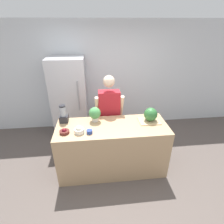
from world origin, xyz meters
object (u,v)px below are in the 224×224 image
(refrigerator, at_px, (70,99))
(potted_plant, at_px, (95,114))
(watermelon, at_px, (151,114))
(bowl_small_blue, at_px, (89,132))
(bowl_cherries, at_px, (64,132))
(blender, at_px, (63,115))
(person, at_px, (109,115))
(bowl_cream, at_px, (79,130))

(refrigerator, bearing_deg, potted_plant, -63.25)
(watermelon, relative_size, bowl_small_blue, 2.49)
(bowl_cherries, bearing_deg, watermelon, 8.96)
(refrigerator, bearing_deg, bowl_cherries, -87.34)
(bowl_cherries, height_order, potted_plant, potted_plant)
(blender, bearing_deg, refrigerator, 90.84)
(person, distance_m, bowl_cherries, 1.04)
(bowl_cherries, bearing_deg, bowl_cream, -4.11)
(watermelon, height_order, blender, blender)
(bowl_cherries, height_order, bowl_cream, bowl_cream)
(refrigerator, relative_size, person, 1.12)
(bowl_cream, bearing_deg, bowl_small_blue, -10.69)
(refrigerator, relative_size, blender, 5.88)
(refrigerator, xyz_separation_m, bowl_cream, (0.30, -1.47, 0.06))
(bowl_cherries, xyz_separation_m, bowl_small_blue, (0.40, -0.05, -0.00))
(blender, xyz_separation_m, potted_plant, (0.55, -0.04, 0.02))
(bowl_small_blue, bearing_deg, bowl_cherries, 173.17)
(bowl_cream, bearing_deg, person, 51.87)
(watermelon, bearing_deg, blender, 174.72)
(refrigerator, distance_m, bowl_cherries, 1.45)
(bowl_cherries, bearing_deg, blender, 97.88)
(bowl_cream, xyz_separation_m, blender, (-0.29, 0.39, 0.08))
(watermelon, height_order, bowl_cream, watermelon)
(person, relative_size, bowl_cream, 10.70)
(watermelon, relative_size, bowl_cherries, 1.53)
(person, height_order, bowl_cherries, person)
(blender, bearing_deg, bowl_cream, -53.74)
(refrigerator, distance_m, bowl_small_blue, 1.57)
(person, distance_m, bowl_cream, 0.89)
(watermelon, relative_size, blender, 0.74)
(watermelon, height_order, potted_plant, potted_plant)
(blender, bearing_deg, bowl_small_blue, -43.15)
(refrigerator, distance_m, potted_plant, 1.26)
(potted_plant, bearing_deg, watermelon, -5.99)
(watermelon, height_order, bowl_cherries, watermelon)
(blender, distance_m, potted_plant, 0.55)
(refrigerator, height_order, blender, refrigerator)
(person, distance_m, potted_plant, 0.50)
(refrigerator, bearing_deg, bowl_small_blue, -72.78)
(refrigerator, xyz_separation_m, potted_plant, (0.56, -1.12, 0.16))
(bowl_cream, relative_size, bowl_small_blue, 1.64)
(watermelon, distance_m, bowl_small_blue, 1.11)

